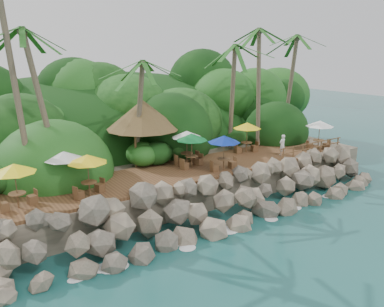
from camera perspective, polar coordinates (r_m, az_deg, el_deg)
ground at (r=24.92m, az=7.95°, el=-10.58°), size 140.00×140.00×0.00m
land_base at (r=37.17m, az=-8.73°, el=-0.18°), size 32.00×25.20×2.10m
jungle_hill at (r=44.11m, az=-12.94°, el=0.63°), size 44.80×28.00×15.40m
seawall at (r=25.83m, az=5.05°, el=-6.74°), size 29.00×4.00×2.30m
terrace at (r=28.49m, az=0.00°, el=-2.33°), size 26.00×5.00×0.20m
jungle_foliage at (r=36.59m, az=-7.98°, el=-2.10°), size 44.00×16.00×12.00m
foam_line at (r=25.10m, az=7.48°, el=-10.28°), size 25.20×0.80×0.06m
palms at (r=30.14m, az=-1.70°, el=17.05°), size 29.79×6.60×13.45m
palapa at (r=30.16m, az=-7.04°, el=5.56°), size 5.55×5.55×4.60m
dining_clusters at (r=26.91m, az=-3.28°, el=1.38°), size 25.89×5.41×2.48m
railing at (r=33.34m, az=16.85°, el=0.87°), size 7.20×0.10×1.00m
waiter at (r=32.54m, az=12.83°, el=1.22°), size 0.63×0.43×1.68m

